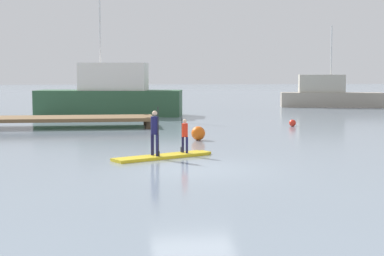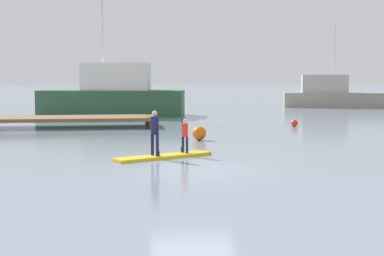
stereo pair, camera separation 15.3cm
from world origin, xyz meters
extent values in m
plane|color=gray|center=(0.00, 0.00, 0.00)|extent=(240.00, 240.00, 0.00)
cube|color=gold|center=(-0.77, 2.43, 0.05)|extent=(3.43, 2.33, 0.10)
cube|color=gold|center=(0.82, 3.30, 0.05)|extent=(0.46, 0.56, 0.09)
cylinder|color=#19194C|center=(-1.08, 2.45, 0.46)|extent=(0.11, 0.11, 0.72)
cylinder|color=#19194C|center=(-0.93, 2.17, 0.46)|extent=(0.11, 0.11, 0.72)
cylinder|color=#19194C|center=(-1.00, 2.31, 1.12)|extent=(0.36, 0.36, 0.60)
sphere|color=beige|center=(-1.00, 2.31, 1.53)|extent=(0.17, 0.17, 0.17)
cylinder|color=black|center=(-0.90, 2.13, 0.93)|extent=(0.03, 0.03, 1.66)
cube|color=black|center=(-0.90, 2.13, 0.19)|extent=(0.09, 0.14, 0.18)
cylinder|color=#19194C|center=(0.02, 3.01, 0.38)|extent=(0.09, 0.09, 0.56)
cylinder|color=#19194C|center=(0.14, 2.79, 0.38)|extent=(0.09, 0.09, 0.56)
cylinder|color=red|center=(0.08, 2.90, 0.89)|extent=(0.28, 0.28, 0.46)
sphere|color=beige|center=(0.08, 2.90, 1.21)|extent=(0.13, 0.13, 0.13)
cylinder|color=black|center=(-0.01, 3.05, 0.71)|extent=(0.03, 0.03, 1.22)
cube|color=black|center=(-0.01, 3.05, 0.19)|extent=(0.09, 0.14, 0.18)
cube|color=#2D5638|center=(-2.72, 22.55, 0.84)|extent=(9.84, 4.38, 1.69)
cube|color=white|center=(-2.42, 22.50, 2.59)|extent=(4.69, 3.01, 1.80)
cylinder|color=silver|center=(-3.28, 22.65, 6.03)|extent=(0.12, 0.12, 5.08)
cube|color=#9E9384|center=(15.35, 30.09, 0.60)|extent=(8.46, 3.59, 1.20)
cube|color=#B2AD9E|center=(14.55, 30.26, 1.93)|extent=(3.91, 2.15, 1.47)
cylinder|color=silver|center=(15.27, 30.11, 4.66)|extent=(0.12, 0.12, 3.98)
cube|color=brown|center=(-5.09, 14.19, 0.47)|extent=(9.47, 2.80, 0.18)
cylinder|color=#473828|center=(-0.65, 13.09, 0.28)|extent=(0.28, 0.28, 0.56)
cylinder|color=#473828|center=(-0.65, 15.29, 0.28)|extent=(0.28, 0.28, 0.56)
sphere|color=orange|center=(1.18, 7.52, 0.30)|extent=(0.60, 0.60, 0.60)
sphere|color=red|center=(7.06, 13.37, 0.18)|extent=(0.37, 0.37, 0.37)
camera|label=1|loc=(-2.27, -17.71, 2.91)|focal=56.36mm
camera|label=2|loc=(-2.12, -17.73, 2.91)|focal=56.36mm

